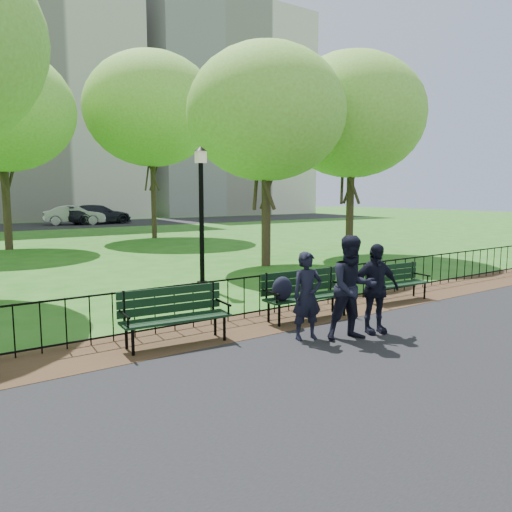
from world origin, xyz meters
TOP-DOWN VIEW (x-y plane):
  - ground at (0.00, 0.00)m, footprint 120.00×120.00m
  - dirt_strip at (0.00, 1.50)m, footprint 60.00×1.60m
  - far_street at (0.00, 35.00)m, footprint 70.00×9.00m
  - iron_fence at (0.00, 2.00)m, footprint 24.06×0.06m
  - apartment_east at (26.00, 48.00)m, footprint 20.00×15.00m
  - park_bench_main at (0.14, 1.24)m, footprint 1.97×0.73m
  - park_bench_left_a at (-2.56, 1.27)m, footprint 1.95×0.76m
  - park_bench_right_a at (3.42, 1.35)m, footprint 1.74×0.66m
  - lamppost at (0.39, 5.57)m, footprint 0.35×0.35m
  - tree_near_e at (4.31, 7.92)m, footprint 5.57×5.57m
  - tree_mid_e at (8.94, 8.30)m, footprint 5.93×5.93m
  - tree_far_c at (-2.42, 18.91)m, footprint 6.52×6.52m
  - tree_far_e at (5.48, 20.42)m, footprint 7.48×7.48m
  - person_left at (-0.48, 0.14)m, footprint 0.65×0.51m
  - person_mid at (0.17, -0.34)m, footprint 1.02×0.75m
  - person_right at (0.82, -0.28)m, footprint 1.07×0.71m
  - sedan_silver at (5.01, 34.91)m, footprint 5.02×3.12m
  - sedan_dark at (6.89, 34.94)m, footprint 5.59×2.62m

SIDE VIEW (x-z plane):
  - ground at x=0.00m, z-range 0.00..0.00m
  - far_street at x=0.00m, z-range 0.00..0.01m
  - dirt_strip at x=0.00m, z-range 0.01..0.02m
  - iron_fence at x=0.00m, z-range 0.00..1.00m
  - park_bench_right_a at x=3.42m, z-range 0.07..1.04m
  - park_bench_left_a at x=-2.56m, z-range 0.08..1.16m
  - park_bench_main at x=0.14m, z-range 0.13..1.23m
  - sedan_silver at x=5.01m, z-range 0.01..1.57m
  - sedan_dark at x=6.89m, z-range 0.01..1.59m
  - person_left at x=-0.48m, z-range 0.01..1.60m
  - person_right at x=0.82m, z-range 0.01..1.71m
  - person_mid at x=0.17m, z-range 0.01..1.89m
  - lamppost at x=0.39m, z-range 0.17..4.05m
  - tree_near_e at x=4.31m, z-range 1.50..9.27m
  - tree_mid_e at x=8.94m, z-range 1.60..9.87m
  - tree_far_c at x=-2.42m, z-range 1.76..10.85m
  - tree_far_e at x=5.48m, z-range 2.03..12.46m
  - apartment_east at x=26.00m, z-range 0.00..24.00m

